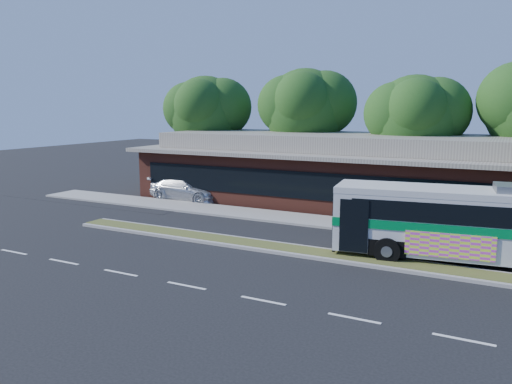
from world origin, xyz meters
TOP-DOWN VIEW (x-y plane):
  - ground at (0.00, 0.00)m, footprint 120.00×120.00m
  - median_strip at (0.00, 0.60)m, footprint 26.00×1.10m
  - sidewalk at (0.00, 6.40)m, footprint 44.00×2.60m
  - parking_lot at (-18.00, 10.00)m, footprint 14.00×12.00m
  - plaza_building at (0.00, 12.99)m, footprint 33.20×11.20m
  - tree_bg_a at (-14.58, 15.14)m, footprint 6.47×5.80m
  - tree_bg_b at (-6.57, 16.14)m, footprint 6.69×6.00m
  - tree_bg_c at (1.40, 15.13)m, footprint 6.24×5.60m
  - transit_bus at (6.05, 2.41)m, footprint 11.76×3.95m
  - sedan at (-12.52, 8.60)m, footprint 5.33×2.26m

SIDE VIEW (x-z plane):
  - ground at x=0.00m, z-range 0.00..0.00m
  - parking_lot at x=-18.00m, z-range 0.00..0.01m
  - sidewalk at x=0.00m, z-range 0.00..0.12m
  - median_strip at x=0.00m, z-range 0.00..0.15m
  - sedan at x=-12.52m, z-range 0.00..1.53m
  - transit_bus at x=6.05m, z-range 0.18..3.43m
  - plaza_building at x=0.00m, z-range -0.10..4.35m
  - tree_bg_c at x=1.40m, z-range 1.46..9.72m
  - tree_bg_a at x=-14.58m, z-range 1.55..10.18m
  - tree_bg_b at x=-6.57m, z-range 1.64..10.64m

